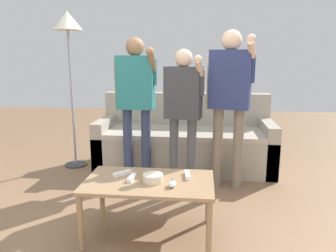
{
  "coord_description": "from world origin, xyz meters",
  "views": [
    {
      "loc": [
        0.36,
        -2.53,
        1.39
      ],
      "look_at": [
        0.06,
        0.34,
        0.77
      ],
      "focal_mm": 35.11,
      "sensor_mm": 36.0,
      "label": 1
    }
  ],
  "objects_px": {
    "snack_bowl": "(153,178)",
    "player_center": "(183,103)",
    "floor_lamp": "(68,32)",
    "player_right": "(230,91)",
    "couch": "(185,142)",
    "coffee_table": "(149,187)",
    "player_left": "(136,93)",
    "game_remote_wand_far": "(187,175)",
    "game_remote_wand_spare": "(132,178)",
    "game_remote_nunchuk": "(172,184)",
    "game_remote_wand_near": "(122,173)"
  },
  "relations": [
    {
      "from": "couch",
      "to": "player_center",
      "type": "bearing_deg",
      "value": -88.54
    },
    {
      "from": "coffee_table",
      "to": "floor_lamp",
      "type": "relative_size",
      "value": 0.52
    },
    {
      "from": "game_remote_wand_far",
      "to": "player_center",
      "type": "bearing_deg",
      "value": 96.0
    },
    {
      "from": "player_right",
      "to": "floor_lamp",
      "type": "bearing_deg",
      "value": 164.66
    },
    {
      "from": "coffee_table",
      "to": "snack_bowl",
      "type": "distance_m",
      "value": 0.09
    },
    {
      "from": "couch",
      "to": "player_center",
      "type": "height_order",
      "value": "player_center"
    },
    {
      "from": "player_left",
      "to": "game_remote_wand_near",
      "type": "height_order",
      "value": "player_left"
    },
    {
      "from": "snack_bowl",
      "to": "floor_lamp",
      "type": "xyz_separation_m",
      "value": [
        -1.26,
        1.59,
        1.18
      ]
    },
    {
      "from": "snack_bowl",
      "to": "game_remote_wand_spare",
      "type": "xyz_separation_m",
      "value": [
        -0.17,
        0.03,
        -0.01
      ]
    },
    {
      "from": "player_left",
      "to": "player_right",
      "type": "bearing_deg",
      "value": -5.65
    },
    {
      "from": "player_right",
      "to": "game_remote_wand_near",
      "type": "xyz_separation_m",
      "value": [
        -0.9,
        -0.95,
        -0.57
      ]
    },
    {
      "from": "snack_bowl",
      "to": "player_center",
      "type": "distance_m",
      "value": 1.1
    },
    {
      "from": "snack_bowl",
      "to": "game_remote_nunchuk",
      "type": "bearing_deg",
      "value": -28.06
    },
    {
      "from": "game_remote_wand_far",
      "to": "game_remote_wand_spare",
      "type": "height_order",
      "value": "same"
    },
    {
      "from": "couch",
      "to": "snack_bowl",
      "type": "distance_m",
      "value": 1.74
    },
    {
      "from": "game_remote_nunchuk",
      "to": "game_remote_wand_far",
      "type": "height_order",
      "value": "game_remote_nunchuk"
    },
    {
      "from": "couch",
      "to": "floor_lamp",
      "type": "bearing_deg",
      "value": -174.55
    },
    {
      "from": "coffee_table",
      "to": "snack_bowl",
      "type": "bearing_deg",
      "value": -33.35
    },
    {
      "from": "game_remote_nunchuk",
      "to": "player_left",
      "type": "xyz_separation_m",
      "value": [
        -0.52,
        1.25,
        0.52
      ]
    },
    {
      "from": "couch",
      "to": "player_right",
      "type": "height_order",
      "value": "player_right"
    },
    {
      "from": "player_left",
      "to": "player_right",
      "type": "distance_m",
      "value": 1.0
    },
    {
      "from": "game_remote_wand_near",
      "to": "game_remote_wand_far",
      "type": "distance_m",
      "value": 0.52
    },
    {
      "from": "game_remote_wand_near",
      "to": "game_remote_wand_far",
      "type": "bearing_deg",
      "value": 1.66
    },
    {
      "from": "player_center",
      "to": "game_remote_wand_far",
      "type": "height_order",
      "value": "player_center"
    },
    {
      "from": "couch",
      "to": "floor_lamp",
      "type": "xyz_separation_m",
      "value": [
        -1.4,
        -0.13,
        1.35
      ]
    },
    {
      "from": "player_left",
      "to": "player_right",
      "type": "xyz_separation_m",
      "value": [
        0.99,
        -0.1,
        0.04
      ]
    },
    {
      "from": "game_remote_wand_far",
      "to": "game_remote_wand_spare",
      "type": "distance_m",
      "value": 0.44
    },
    {
      "from": "player_right",
      "to": "coffee_table",
      "type": "bearing_deg",
      "value": -122.55
    },
    {
      "from": "couch",
      "to": "floor_lamp",
      "type": "relative_size",
      "value": 1.13
    },
    {
      "from": "game_remote_nunchuk",
      "to": "player_center",
      "type": "height_order",
      "value": "player_center"
    },
    {
      "from": "player_right",
      "to": "game_remote_wand_spare",
      "type": "height_order",
      "value": "player_right"
    },
    {
      "from": "couch",
      "to": "game_remote_wand_far",
      "type": "relative_size",
      "value": 13.35
    },
    {
      "from": "floor_lamp",
      "to": "player_right",
      "type": "distance_m",
      "value": 2.06
    },
    {
      "from": "player_center",
      "to": "game_remote_wand_near",
      "type": "distance_m",
      "value": 1.08
    },
    {
      "from": "player_center",
      "to": "game_remote_wand_near",
      "type": "relative_size",
      "value": 10.51
    },
    {
      "from": "snack_bowl",
      "to": "game_remote_wand_spare",
      "type": "distance_m",
      "value": 0.17
    },
    {
      "from": "floor_lamp",
      "to": "game_remote_wand_far",
      "type": "relative_size",
      "value": 11.82
    },
    {
      "from": "player_center",
      "to": "game_remote_wand_far",
      "type": "bearing_deg",
      "value": -84.0
    },
    {
      "from": "coffee_table",
      "to": "game_remote_wand_spare",
      "type": "xyz_separation_m",
      "value": [
        -0.13,
        0.01,
        0.07
      ]
    },
    {
      "from": "player_left",
      "to": "game_remote_wand_spare",
      "type": "height_order",
      "value": "player_left"
    },
    {
      "from": "game_remote_nunchuk",
      "to": "game_remote_wand_near",
      "type": "distance_m",
      "value": 0.47
    },
    {
      "from": "couch",
      "to": "player_left",
      "type": "height_order",
      "value": "player_left"
    },
    {
      "from": "couch",
      "to": "game_remote_wand_near",
      "type": "relative_size",
      "value": 15.55
    },
    {
      "from": "coffee_table",
      "to": "player_left",
      "type": "xyz_separation_m",
      "value": [
        -0.33,
        1.15,
        0.6
      ]
    },
    {
      "from": "game_remote_nunchuk",
      "to": "snack_bowl",
      "type": "bearing_deg",
      "value": 151.94
    },
    {
      "from": "game_remote_wand_spare",
      "to": "player_left",
      "type": "bearing_deg",
      "value": 99.51
    },
    {
      "from": "game_remote_wand_far",
      "to": "game_remote_nunchuk",
      "type": "bearing_deg",
      "value": -115.15
    },
    {
      "from": "couch",
      "to": "snack_bowl",
      "type": "relative_size",
      "value": 14.02
    },
    {
      "from": "player_left",
      "to": "floor_lamp",
      "type": "bearing_deg",
      "value": 154.9
    },
    {
      "from": "coffee_table",
      "to": "snack_bowl",
      "type": "xyz_separation_m",
      "value": [
        0.03,
        -0.02,
        0.09
      ]
    }
  ]
}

